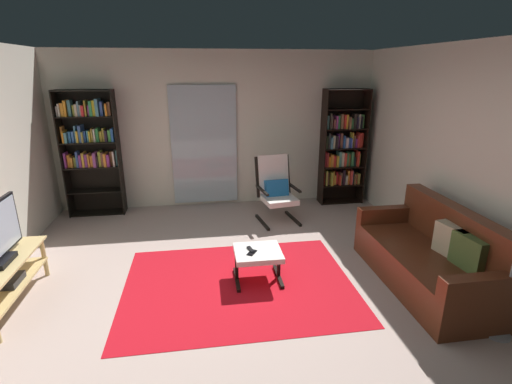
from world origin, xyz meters
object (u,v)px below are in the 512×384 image
leather_sofa (431,259)px  wall_clock (103,99)px  cell_phone (252,253)px  tv_stand (4,278)px  ottoman (258,256)px  tv_remote (251,249)px  lounge_armchair (276,187)px  bookshelf_near_sofa (342,149)px  bookshelf_near_tv (91,145)px

leather_sofa → wall_clock: size_ratio=6.40×
cell_phone → wall_clock: (-1.98, 2.68, 1.47)m
tv_stand → wall_clock: 3.17m
ottoman → tv_remote: (-0.08, 0.02, 0.08)m
tv_stand → lounge_armchair: size_ratio=1.23×
cell_phone → wall_clock: wall_clock is taller
leather_sofa → lounge_armchair: (-1.31, 2.13, 0.22)m
bookshelf_near_sofa → wall_clock: 4.02m
tv_remote → cell_phone: bearing=-99.6°
tv_stand → bookshelf_near_tv: (0.29, 2.58, 0.84)m
bookshelf_near_sofa → ottoman: bearing=-127.5°
tv_stand → cell_phone: size_ratio=8.98×
bookshelf_near_tv → ottoman: size_ratio=3.81×
bookshelf_near_tv → bookshelf_near_sofa: (4.15, -0.06, -0.18)m
lounge_armchair → ottoman: bearing=-107.8°
bookshelf_near_tv → tv_stand: bearing=-96.4°
wall_clock → lounge_armchair: bearing=-18.3°
ottoman → tv_remote: size_ratio=3.64×
tv_stand → bookshelf_near_tv: bookshelf_near_tv is taller
bookshelf_near_sofa → lounge_armchair: size_ratio=1.94×
bookshelf_near_sofa → leather_sofa: (0.01, -2.80, -0.66)m
ottoman → leather_sofa: bearing=-11.2°
bookshelf_near_tv → cell_phone: bookshelf_near_tv is taller
bookshelf_near_sofa → lounge_armchair: (-1.30, -0.66, -0.44)m
wall_clock → tv_stand: bearing=-100.8°
tv_stand → leather_sofa: bearing=-3.5°
bookshelf_near_tv → lounge_armchair: bookshelf_near_tv is taller
tv_stand → wall_clock: wall_clock is taller
leather_sofa → lounge_armchair: bearing=121.5°
tv_stand → lounge_armchair: lounge_armchair is taller
tv_stand → cell_phone: (2.50, 0.05, 0.06)m
leather_sofa → lounge_armchair: 2.51m
tv_remote → cell_phone: (0.01, -0.07, -0.00)m
bookshelf_near_sofa → cell_phone: 3.20m
ottoman → tv_remote: 0.11m
cell_phone → lounge_armchair: bearing=102.9°
bookshelf_near_tv → bookshelf_near_sofa: bookshelf_near_tv is taller
bookshelf_near_tv → leather_sofa: bearing=-34.5°
leather_sofa → wall_clock: wall_clock is taller
bookshelf_near_sofa → tv_remote: (-1.94, -2.41, -0.59)m
tv_stand → leather_sofa: leather_sofa is taller
bookshelf_near_tv → wall_clock: bookshelf_near_tv is taller
bookshelf_near_sofa → ottoman: bookshelf_near_sofa is taller
bookshelf_near_sofa → cell_phone: bearing=-128.0°
tv_remote → cell_phone: tv_remote is taller
bookshelf_near_sofa → tv_stand: bearing=-150.4°
lounge_armchair → wall_clock: bearing=161.7°
tv_stand → leather_sofa: size_ratio=0.68×
bookshelf_near_tv → leather_sofa: (4.16, -2.85, -0.84)m
cell_phone → ottoman: bearing=66.8°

